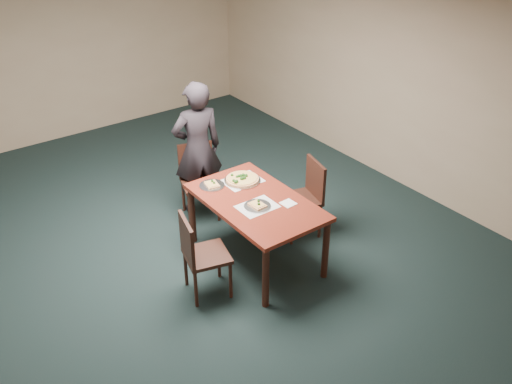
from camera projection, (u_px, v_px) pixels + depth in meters
ground at (207, 253)px, 6.43m from camera, size 8.00×8.00×0.00m
room_shell at (200, 109)px, 5.55m from camera, size 8.00×8.00×8.00m
dining_table at (256, 208)px, 6.03m from camera, size 0.90×1.50×0.75m
chair_far at (198, 176)px, 6.92m from camera, size 0.53×0.53×0.91m
chair_left at (199, 252)px, 5.59m from camera, size 0.51×0.51×0.91m
chair_right at (306, 194)px, 6.56m from camera, size 0.51×0.51×0.91m
diner at (198, 148)px, 6.84m from camera, size 0.68×0.52×1.68m
placemat_main at (242, 181)px, 6.34m from camera, size 0.42×0.32×0.00m
placemat_near at (257, 207)px, 5.87m from camera, size 0.40×0.30×0.00m
pizza_pan at (242, 179)px, 6.33m from camera, size 0.41×0.41×0.07m
slice_plate_near at (257, 205)px, 5.87m from camera, size 0.28×0.28×0.06m
slice_plate_far at (212, 185)px, 6.24m from camera, size 0.28×0.28×0.06m
napkin at (288, 203)px, 5.92m from camera, size 0.15×0.15×0.01m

